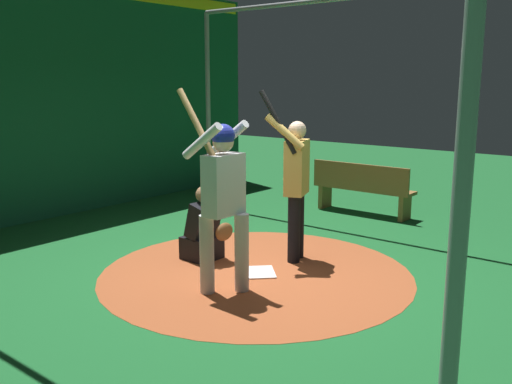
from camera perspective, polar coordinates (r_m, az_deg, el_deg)
name	(u,v)px	position (r m, az deg, el deg)	size (l,w,h in m)	color
ground_plane	(256,273)	(6.48, 0.00, -8.26)	(25.27, 25.27, 0.00)	#195B28
dirt_circle	(256,273)	(6.48, 0.00, -8.24)	(3.56, 3.56, 0.01)	#9E4C28
home_plate	(256,272)	(6.48, 0.00, -8.16)	(0.42, 0.42, 0.01)	white
batter	(223,192)	(5.67, -3.42, 0.02)	(0.68, 0.49, 2.09)	#BCBCC0
catcher	(204,231)	(6.90, -5.26, -3.97)	(0.58, 0.40, 0.92)	black
visitor	(296,181)	(6.73, 4.08, 1.15)	(0.54, 0.60, 2.07)	black
back_wall	(39,98)	(9.44, -21.18, 8.95)	(0.22, 9.27, 3.79)	#145133
cage_frame	(256,64)	(6.11, 0.00, 12.93)	(6.23, 5.04, 3.35)	gray
bench	(362,188)	(9.35, 10.72, 0.45)	(1.71, 0.36, 0.85)	olive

